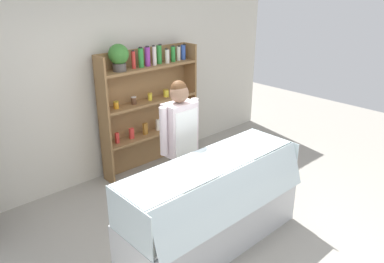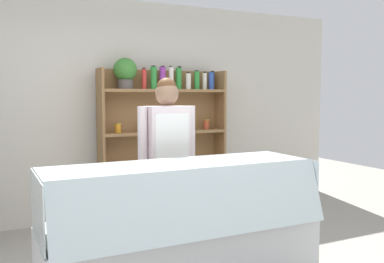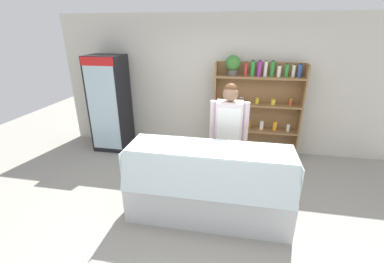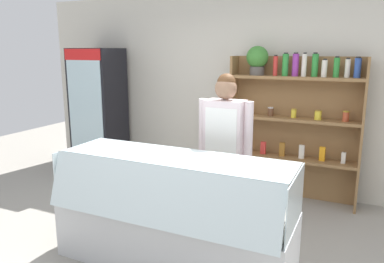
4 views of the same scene
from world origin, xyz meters
name	(u,v)px [view 1 (image 1 of 4)]	position (x,y,z in m)	size (l,w,h in m)	color
ground_plane	(213,241)	(0.00, 0.00, 0.00)	(12.00, 12.00, 0.00)	gray
back_wall	(101,87)	(0.00, 2.27, 1.35)	(6.80, 0.10, 2.70)	beige
shelving_unit	(146,97)	(0.58, 2.01, 1.13)	(1.63, 0.29, 1.97)	olive
deli_display_case	(212,219)	(-0.03, -0.01, 0.31)	(2.13, 0.79, 1.01)	silver
shop_clerk	(180,137)	(0.17, 0.75, 1.00)	(0.58, 0.25, 1.69)	#4C4233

